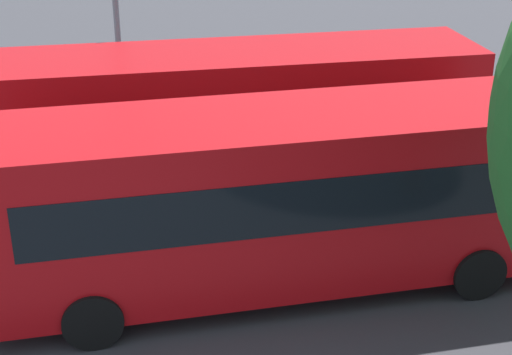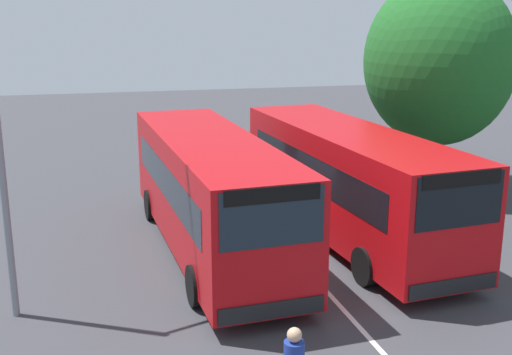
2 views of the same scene
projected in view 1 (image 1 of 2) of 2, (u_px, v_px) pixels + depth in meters
The scene contains 4 objects.
ground_plane at pixel (236, 233), 15.40m from camera, with size 73.58×73.58×0.00m, color #38383D.
bus_far_left at pixel (242, 115), 16.59m from camera, with size 10.18×3.08×3.14m.
bus_center_left at pixel (277, 195), 12.99m from camera, with size 10.23×3.37×3.14m.
lane_stripe_outer_left at pixel (236, 232), 15.40m from camera, with size 15.49×0.12×0.01m, color silver.
Camera 1 is at (1.31, 13.53, 7.34)m, focal length 54.42 mm.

